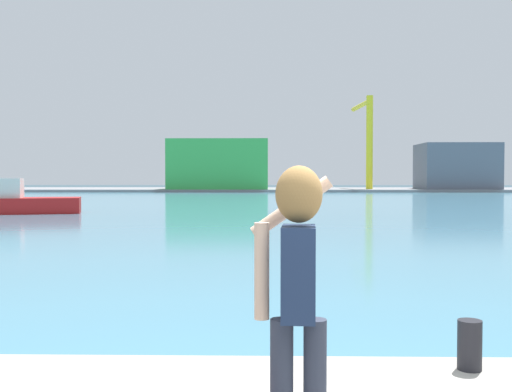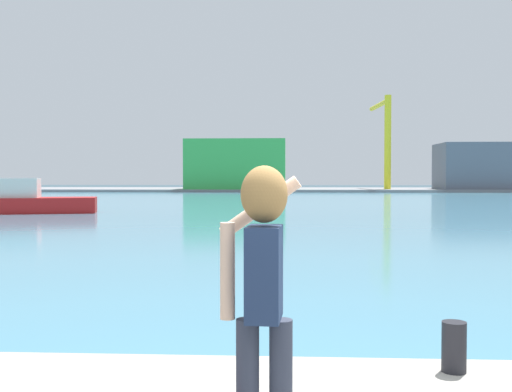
# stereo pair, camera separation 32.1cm
# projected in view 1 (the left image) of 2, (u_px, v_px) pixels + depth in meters

# --- Properties ---
(ground_plane) EXTENTS (220.00, 220.00, 0.00)m
(ground_plane) POSITION_uv_depth(u_px,v_px,m) (280.00, 202.00, 53.57)
(ground_plane) COLOR #334751
(harbor_water) EXTENTS (140.00, 100.00, 0.02)m
(harbor_water) POSITION_uv_depth(u_px,v_px,m) (280.00, 201.00, 55.57)
(harbor_water) COLOR teal
(harbor_water) RESTS_ON ground_plane
(far_shore_dock) EXTENTS (140.00, 20.00, 0.39)m
(far_shore_dock) POSITION_uv_depth(u_px,v_px,m) (275.00, 190.00, 95.54)
(far_shore_dock) COLOR gray
(far_shore_dock) RESTS_ON ground_plane
(person_photographer) EXTENTS (0.53, 0.55, 1.74)m
(person_photographer) POSITION_uv_depth(u_px,v_px,m) (297.00, 278.00, 3.59)
(person_photographer) COLOR #2D3342
(person_photographer) RESTS_ON quay_promenade
(harbor_bollard) EXTENTS (0.21, 0.21, 0.43)m
(harbor_bollard) POSITION_uv_depth(u_px,v_px,m) (470.00, 345.00, 5.21)
(harbor_bollard) COLOR black
(harbor_bollard) RESTS_ON quay_promenade
(boat_moored) EXTENTS (7.83, 4.29, 2.12)m
(boat_moored) POSITION_uv_depth(u_px,v_px,m) (12.00, 201.00, 36.03)
(boat_moored) COLOR #B21919
(boat_moored) RESTS_ON harbor_water
(warehouse_left) EXTENTS (14.80, 8.08, 7.39)m
(warehouse_left) POSITION_uv_depth(u_px,v_px,m) (219.00, 164.00, 90.51)
(warehouse_left) COLOR green
(warehouse_left) RESTS_ON far_shore_dock
(warehouse_right) EXTENTS (11.03, 8.53, 6.81)m
(warehouse_right) POSITION_uv_depth(u_px,v_px,m) (456.00, 166.00, 90.52)
(warehouse_right) COLOR slate
(warehouse_right) RESTS_ON far_shore_dock
(port_crane) EXTENTS (1.71, 11.89, 13.94)m
(port_crane) POSITION_uv_depth(u_px,v_px,m) (367.00, 131.00, 91.28)
(port_crane) COLOR yellow
(port_crane) RESTS_ON far_shore_dock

